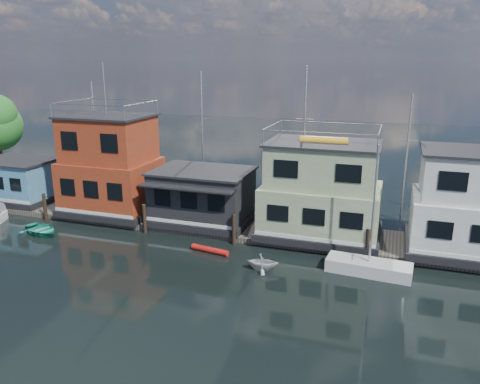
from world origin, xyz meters
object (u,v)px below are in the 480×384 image
(dinghy_teal, at_px, (41,230))
(dinghy_white, at_px, (262,262))
(houseboat_white, at_px, (480,206))
(day_sailer, at_px, (369,266))
(houseboat_red, at_px, (111,167))
(houseboat_blue, at_px, (19,180))
(red_kayak, at_px, (210,250))
(houseboat_green, at_px, (321,192))
(houseboat_dark, at_px, (203,196))

(dinghy_teal, height_order, dinghy_white, dinghy_white)
(houseboat_white, bearing_deg, day_sailer, -144.17)
(houseboat_red, bearing_deg, day_sailer, -12.33)
(houseboat_blue, xyz_separation_m, houseboat_red, (9.50, 0.00, 1.90))
(houseboat_white, distance_m, red_kayak, 17.52)
(houseboat_red, height_order, dinghy_teal, houseboat_red)
(houseboat_blue, xyz_separation_m, houseboat_green, (26.50, 0.00, 1.34))
(houseboat_white, bearing_deg, houseboat_red, -180.00)
(houseboat_dark, distance_m, houseboat_white, 19.03)
(houseboat_blue, bearing_deg, houseboat_red, 0.00)
(houseboat_green, distance_m, red_kayak, 8.73)
(houseboat_dark, relative_size, houseboat_green, 0.88)
(day_sailer, bearing_deg, red_kayak, -174.63)
(houseboat_blue, relative_size, dinghy_teal, 1.90)
(day_sailer, bearing_deg, houseboat_blue, 175.91)
(houseboat_green, xyz_separation_m, dinghy_white, (-2.48, -6.14, -3.02))
(houseboat_white, xyz_separation_m, dinghy_teal, (-29.64, -5.47, -3.19))
(houseboat_white, height_order, dinghy_white, houseboat_white)
(dinghy_white, bearing_deg, red_kayak, 61.66)
(dinghy_teal, relative_size, day_sailer, 0.43)
(red_kayak, height_order, dinghy_white, dinghy_white)
(houseboat_blue, height_order, houseboat_dark, houseboat_dark)
(houseboat_white, relative_size, red_kayak, 3.08)
(houseboat_dark, xyz_separation_m, dinghy_white, (6.52, -6.12, -1.88))
(houseboat_blue, distance_m, houseboat_dark, 17.50)
(houseboat_blue, distance_m, houseboat_green, 26.53)
(dinghy_white, relative_size, day_sailer, 0.26)
(houseboat_green, height_order, dinghy_teal, houseboat_green)
(houseboat_red, distance_m, dinghy_white, 16.16)
(houseboat_dark, height_order, houseboat_white, houseboat_white)
(red_kayak, height_order, day_sailer, day_sailer)
(red_kayak, xyz_separation_m, day_sailer, (10.27, 0.17, 0.25))
(houseboat_red, distance_m, red_kayak, 12.11)
(houseboat_red, relative_size, dinghy_white, 5.85)
(houseboat_blue, distance_m, day_sailer, 30.61)
(red_kayak, bearing_deg, houseboat_blue, 176.23)
(houseboat_blue, distance_m, red_kayak, 20.60)
(houseboat_green, relative_size, red_kayak, 3.08)
(houseboat_blue, bearing_deg, day_sailer, -8.52)
(dinghy_white, bearing_deg, dinghy_teal, 78.97)
(houseboat_blue, bearing_deg, houseboat_dark, -0.06)
(houseboat_white, bearing_deg, houseboat_blue, -180.00)
(houseboat_green, bearing_deg, dinghy_white, -112.00)
(houseboat_green, height_order, day_sailer, day_sailer)
(houseboat_dark, height_order, dinghy_white, houseboat_dark)
(houseboat_white, relative_size, dinghy_white, 4.14)
(dinghy_teal, height_order, red_kayak, dinghy_teal)
(dinghy_teal, bearing_deg, houseboat_white, -60.01)
(houseboat_green, relative_size, dinghy_teal, 2.49)
(dinghy_teal, distance_m, day_sailer, 23.38)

